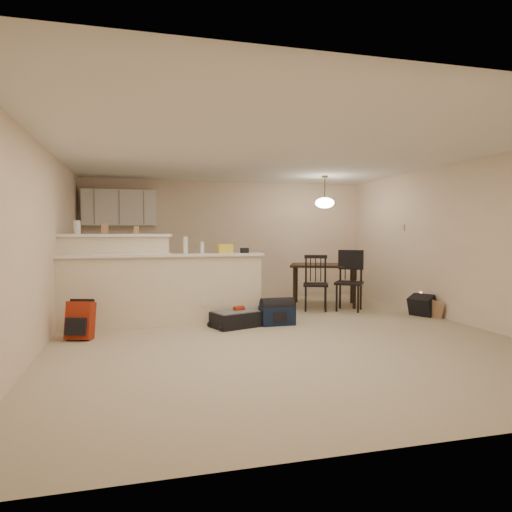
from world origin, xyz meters
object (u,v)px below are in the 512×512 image
object	(u,v)px
suitcase	(235,319)
red_backpack	(80,321)
dining_chair_near	(316,283)
navy_duffel	(277,315)
dining_table	(324,269)
pendant_lamp	(325,202)
black_daypack	(422,306)
dining_chair_far	(349,281)

from	to	relation	value
suitcase	red_backpack	size ratio (longest dim) A/B	1.35
dining_chair_near	navy_duffel	distance (m)	1.52
dining_table	suitcase	world-z (taller)	dining_table
pendant_lamp	black_daypack	size ratio (longest dim) A/B	1.61
suitcase	black_daypack	bearing A→B (deg)	-17.92
dining_chair_far	red_backpack	world-z (taller)	dining_chair_far
dining_table	dining_chair_far	bearing A→B (deg)	-52.31
navy_duffel	black_daypack	size ratio (longest dim) A/B	1.36
dining_chair_near	navy_duffel	world-z (taller)	dining_chair_near
suitcase	black_daypack	world-z (taller)	black_daypack
pendant_lamp	red_backpack	world-z (taller)	pendant_lamp
dining_chair_far	red_backpack	size ratio (longest dim) A/B	2.15
suitcase	black_daypack	distance (m)	3.25
dining_chair_near	dining_chair_far	distance (m)	0.60
dining_chair_far	suitcase	distance (m)	2.48
dining_chair_near	black_daypack	world-z (taller)	dining_chair_near
dining_chair_far	navy_duffel	xyz separation A→B (m)	(-1.63, -0.87, -0.39)
dining_chair_near	red_backpack	xyz separation A→B (m)	(-3.86, -1.29, -0.25)
dining_table	suitcase	size ratio (longest dim) A/B	2.24
dining_chair_near	black_daypack	bearing A→B (deg)	-10.20
dining_table	black_daypack	bearing A→B (deg)	-29.42
navy_duffel	red_backpack	bearing A→B (deg)	-175.90
pendant_lamp	dining_chair_far	world-z (taller)	pendant_lamp
dining_chair_far	pendant_lamp	bearing A→B (deg)	140.17
suitcase	navy_duffel	size ratio (longest dim) A/B	1.29
dining_table	black_daypack	world-z (taller)	dining_table
pendant_lamp	dining_chair_far	size ratio (longest dim) A/B	0.58
dining_table	suitcase	distance (m)	2.68
dining_table	suitcase	bearing A→B (deg)	-120.78
dining_chair_far	navy_duffel	bearing A→B (deg)	-117.05
black_daypack	pendant_lamp	bearing A→B (deg)	10.67
dining_chair_near	suitcase	xyz separation A→B (m)	(-1.71, -1.05, -0.39)
suitcase	black_daypack	xyz separation A→B (m)	(3.25, 0.09, 0.06)
dining_table	black_daypack	xyz separation A→B (m)	(1.16, -1.48, -0.53)
black_daypack	dining_table	bearing A→B (deg)	10.67
red_backpack	black_daypack	bearing A→B (deg)	20.27
black_daypack	red_backpack	bearing A→B (deg)	65.98
dining_chair_near	dining_table	bearing A→B (deg)	74.90
navy_duffel	pendant_lamp	bearing A→B (deg)	46.38
red_backpack	dining_chair_near	bearing A→B (deg)	35.23
pendant_lamp	dining_chair_near	world-z (taller)	pendant_lamp
dining_table	dining_chair_near	distance (m)	0.68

